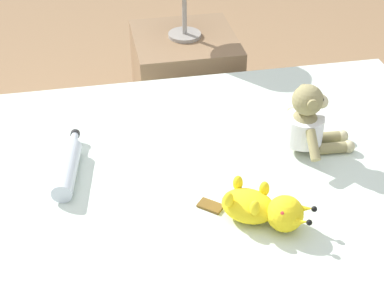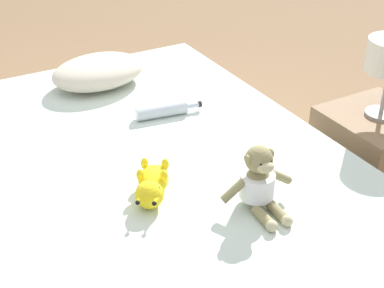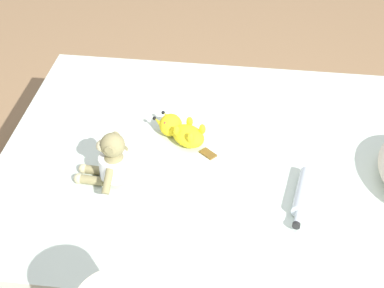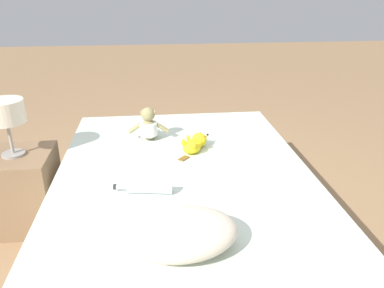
{
  "view_description": "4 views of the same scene",
  "coord_description": "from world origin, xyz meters",
  "px_view_note": "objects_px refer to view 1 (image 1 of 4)",
  "views": [
    {
      "loc": [
        -1.22,
        0.14,
        1.59
      ],
      "look_at": [
        0.14,
        -0.12,
        0.59
      ],
      "focal_mm": 54.82,
      "sensor_mm": 36.0,
      "label": 1
    },
    {
      "loc": [
        -0.72,
        -1.67,
        1.63
      ],
      "look_at": [
        0.15,
        -0.13,
        0.54
      ],
      "focal_mm": 49.38,
      "sensor_mm": 36.0,
      "label": 2
    },
    {
      "loc": [
        1.93,
        0.04,
        2.1
      ],
      "look_at": [
        0.06,
        -0.21,
        0.58
      ],
      "focal_mm": 56.54,
      "sensor_mm": 36.0,
      "label": 3
    },
    {
      "loc": [
        0.17,
        1.99,
        1.5
      ],
      "look_at": [
        -0.07,
        -0.24,
        0.53
      ],
      "focal_mm": 35.64,
      "sensor_mm": 36.0,
      "label": 4
    }
  ],
  "objects_px": {
    "plush_yellow_creature": "(264,209)",
    "nightstand": "(185,87)",
    "plush_monkey": "(308,124)",
    "glass_bottle": "(68,168)",
    "bed": "(161,269)"
  },
  "relations": [
    {
      "from": "bed",
      "to": "plush_yellow_creature",
      "type": "bearing_deg",
      "value": -109.75
    },
    {
      "from": "plush_monkey",
      "to": "glass_bottle",
      "type": "relative_size",
      "value": 0.92
    },
    {
      "from": "glass_bottle",
      "to": "nightstand",
      "type": "distance_m",
      "value": 1.01
    },
    {
      "from": "bed",
      "to": "nightstand",
      "type": "xyz_separation_m",
      "value": [
        1.04,
        -0.27,
        0.02
      ]
    },
    {
      "from": "glass_bottle",
      "to": "nightstand",
      "type": "relative_size",
      "value": 0.63
    },
    {
      "from": "bed",
      "to": "plush_monkey",
      "type": "bearing_deg",
      "value": -68.32
    },
    {
      "from": "bed",
      "to": "glass_bottle",
      "type": "bearing_deg",
      "value": 49.78
    },
    {
      "from": "plush_yellow_creature",
      "to": "bed",
      "type": "bearing_deg",
      "value": 70.25
    },
    {
      "from": "plush_yellow_creature",
      "to": "glass_bottle",
      "type": "relative_size",
      "value": 0.96
    },
    {
      "from": "bed",
      "to": "plush_yellow_creature",
      "type": "distance_m",
      "value": 0.41
    },
    {
      "from": "bed",
      "to": "plush_monkey",
      "type": "xyz_separation_m",
      "value": [
        0.2,
        -0.5,
        0.34
      ]
    },
    {
      "from": "plush_yellow_creature",
      "to": "nightstand",
      "type": "relative_size",
      "value": 0.6
    },
    {
      "from": "nightstand",
      "to": "plush_monkey",
      "type": "bearing_deg",
      "value": -164.24
    },
    {
      "from": "plush_monkey",
      "to": "nightstand",
      "type": "height_order",
      "value": "plush_monkey"
    },
    {
      "from": "glass_bottle",
      "to": "nightstand",
      "type": "xyz_separation_m",
      "value": [
        0.83,
        -0.51,
        -0.25
      ]
    }
  ]
}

